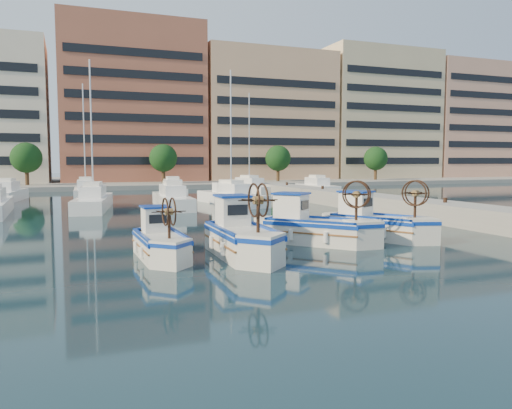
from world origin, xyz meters
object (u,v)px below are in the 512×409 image
at_px(fishing_boat_c, 313,226).
at_px(fishing_boat_d, 375,222).
at_px(fishing_boat_a, 160,240).
at_px(fishing_boat_b, 241,235).

distance_m(fishing_boat_c, fishing_boat_d, 3.51).
relative_size(fishing_boat_a, fishing_boat_c, 0.87).
bearing_deg(fishing_boat_d, fishing_boat_a, 158.16).
xyz_separation_m(fishing_boat_a, fishing_boat_d, (10.64, 1.17, 0.12)).
bearing_deg(fishing_boat_d, fishing_boat_b, 165.89).
xyz_separation_m(fishing_boat_c, fishing_boat_d, (3.51, 0.25, -0.01)).
height_order(fishing_boat_b, fishing_boat_c, fishing_boat_b).
bearing_deg(fishing_boat_a, fishing_boat_c, 5.91).
distance_m(fishing_boat_b, fishing_boat_c, 4.37).
relative_size(fishing_boat_b, fishing_boat_d, 1.01).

